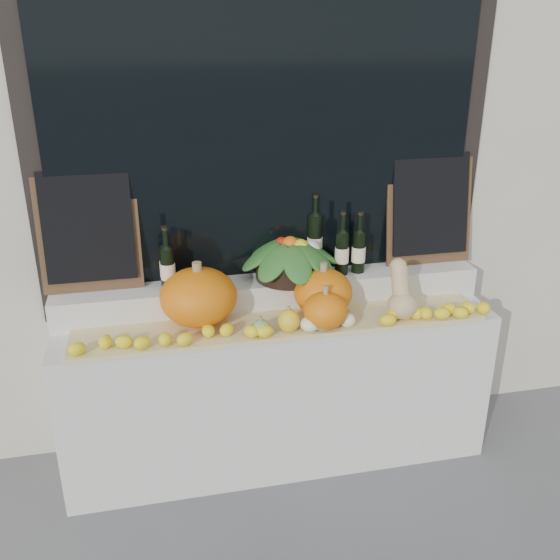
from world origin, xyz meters
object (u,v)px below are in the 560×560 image
object	(u,v)px
pumpkin_right	(323,292)
produce_bowl	(290,257)
wine_bottle_tall	(315,242)
butternut_squash	(401,295)
pumpkin_left	(199,297)

from	to	relation	value
pumpkin_right	produce_bowl	world-z (taller)	produce_bowl
produce_bowl	wine_bottle_tall	world-z (taller)	wine_bottle_tall
butternut_squash	wine_bottle_tall	world-z (taller)	wine_bottle_tall
butternut_squash	wine_bottle_tall	size ratio (longest dim) A/B	0.69
pumpkin_right	wine_bottle_tall	distance (m)	0.34
pumpkin_right	produce_bowl	distance (m)	0.27
produce_bowl	pumpkin_left	bearing A→B (deg)	-161.46
produce_bowl	wine_bottle_tall	xyz separation A→B (m)	(0.16, 0.09, 0.04)
produce_bowl	wine_bottle_tall	size ratio (longest dim) A/B	1.32
pumpkin_left	produce_bowl	size ratio (longest dim) A/B	0.69
wine_bottle_tall	pumpkin_left	bearing A→B (deg)	-158.71
butternut_squash	produce_bowl	distance (m)	0.62
butternut_squash	produce_bowl	xyz separation A→B (m)	(-0.51, 0.31, 0.13)
pumpkin_left	pumpkin_right	xyz separation A→B (m)	(0.64, -0.03, -0.02)
pumpkin_right	pumpkin_left	bearing A→B (deg)	177.48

